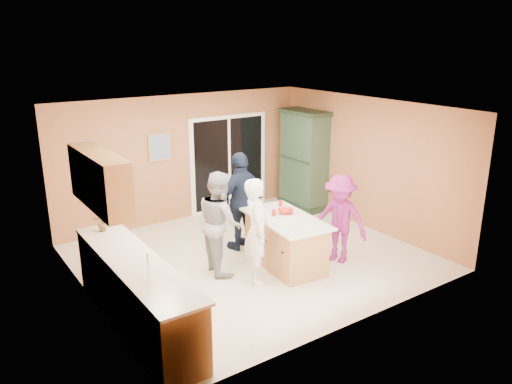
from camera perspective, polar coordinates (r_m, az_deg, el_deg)
floor at (r=8.79m, az=-0.44°, el=-7.50°), size 5.50×5.50×0.00m
ceiling at (r=8.05m, az=-0.48°, el=9.54°), size 5.50×5.00×0.10m
wall_back at (r=10.43m, az=-8.19°, el=3.89°), size 5.50×0.10×2.60m
wall_front at (r=6.52m, az=11.96°, el=-4.57°), size 5.50×0.10×2.60m
wall_left at (r=7.24m, az=-18.84°, el=-2.92°), size 0.10×5.00×2.60m
wall_right at (r=10.07m, az=12.64°, el=3.16°), size 0.10×5.00×2.60m
left_cabinet_run at (r=6.74m, az=-13.07°, el=-11.77°), size 0.65×3.05×1.24m
upper_cabinets at (r=6.93m, az=-17.45°, el=1.32°), size 0.35×1.60×0.75m
sliding_door at (r=10.95m, az=-3.12°, el=3.33°), size 1.90×0.07×2.10m
framed_picture at (r=10.12m, az=-10.99°, el=5.07°), size 0.46×0.04×0.56m
kitchen_island at (r=8.37m, az=3.36°, el=-5.85°), size 1.02×1.69×0.85m
green_hutch at (r=11.10m, az=5.52°, el=3.56°), size 0.63×1.19×2.19m
woman_white at (r=7.70m, az=0.08°, el=-4.45°), size 0.64×0.73×1.67m
woman_grey at (r=8.06m, az=-4.15°, el=-3.45°), size 0.77×0.92×1.68m
woman_navy at (r=8.88m, az=-1.68°, el=-1.06°), size 1.11×0.62×1.78m
woman_magenta at (r=8.51m, az=9.53°, el=-3.05°), size 0.91×1.13×1.52m
serving_bowl at (r=8.40m, az=3.39°, el=-2.22°), size 0.33×0.33×0.06m
tulip_vase at (r=7.66m, az=-17.28°, el=-2.77°), size 0.24×0.17×0.45m
tumbler_near at (r=8.26m, az=2.05°, el=-2.39°), size 0.09×0.09×0.11m
tumbler_far at (r=8.74m, az=2.82°, el=-1.32°), size 0.08×0.08×0.09m
wine_bottle at (r=8.37m, az=0.03°, el=-1.60°), size 0.07×0.07×0.32m
white_plate at (r=7.90m, az=3.14°, el=-3.70°), size 0.25×0.25×0.01m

